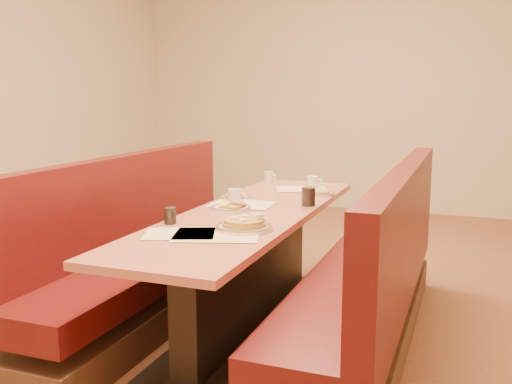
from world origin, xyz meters
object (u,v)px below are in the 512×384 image
(booth_right, at_px, (371,288))
(coffee_mug_b, at_px, (235,196))
(coffee_mug_d, at_px, (269,177))
(coffee_mug_c, at_px, (313,182))
(diner_table, at_px, (250,271))
(eggs_plate, at_px, (231,207))
(pancake_plate, at_px, (244,225))
(soda_tumbler_near, at_px, (170,216))
(soda_tumbler_mid, at_px, (309,197))
(coffee_mug_a, at_px, (257,221))
(booth_left, at_px, (146,261))

(booth_right, xyz_separation_m, coffee_mug_b, (-0.91, 0.18, 0.44))
(coffee_mug_d, bearing_deg, coffee_mug_c, -6.41)
(diner_table, height_order, coffee_mug_b, coffee_mug_b)
(eggs_plate, distance_m, coffee_mug_b, 0.20)
(coffee_mug_b, bearing_deg, pancake_plate, -56.70)
(soda_tumbler_near, height_order, soda_tumbler_mid, soda_tumbler_mid)
(booth_right, bearing_deg, coffee_mug_d, 132.48)
(coffee_mug_a, bearing_deg, booth_right, 49.98)
(coffee_mug_a, relative_size, soda_tumbler_mid, 0.94)
(booth_left, relative_size, coffee_mug_b, 20.17)
(booth_left, bearing_deg, coffee_mug_a, -24.28)
(eggs_plate, distance_m, soda_tumbler_near, 0.49)
(coffee_mug_a, relative_size, coffee_mug_b, 0.89)
(booth_left, bearing_deg, eggs_plate, -0.19)
(booth_left, bearing_deg, diner_table, 0.00)
(diner_table, relative_size, soda_tumbler_near, 27.82)
(booth_left, distance_m, coffee_mug_c, 1.35)
(soda_tumbler_mid, bearing_deg, coffee_mug_b, -167.71)
(pancake_plate, xyz_separation_m, coffee_mug_d, (-0.42, 1.55, 0.02))
(soda_tumbler_mid, bearing_deg, coffee_mug_a, -95.99)
(pancake_plate, relative_size, coffee_mug_a, 2.68)
(booth_right, distance_m, pancake_plate, 0.85)
(pancake_plate, distance_m, coffee_mug_a, 0.07)
(diner_table, bearing_deg, soda_tumbler_near, -120.86)
(diner_table, height_order, coffee_mug_c, coffee_mug_c)
(booth_right, xyz_separation_m, coffee_mug_a, (-0.53, -0.42, 0.43))
(coffee_mug_c, height_order, soda_tumbler_mid, soda_tumbler_mid)
(booth_right, relative_size, eggs_plate, 10.28)
(coffee_mug_b, bearing_deg, coffee_mug_a, -51.08)
(coffee_mug_c, bearing_deg, diner_table, -104.87)
(coffee_mug_a, bearing_deg, soda_tumbler_near, -163.48)
(booth_right, distance_m, soda_tumbler_mid, 0.70)
(booth_left, distance_m, coffee_mug_d, 1.27)
(diner_table, relative_size, soda_tumbler_mid, 21.38)
(soda_tumbler_near, bearing_deg, booth_right, 24.84)
(soda_tumbler_near, bearing_deg, diner_table, 59.14)
(eggs_plate, bearing_deg, coffee_mug_d, 97.58)
(booth_right, relative_size, coffee_mug_a, 22.63)
(coffee_mug_a, xyz_separation_m, coffee_mug_d, (-0.48, 1.52, 0.00))
(coffee_mug_d, bearing_deg, pancake_plate, -59.23)
(pancake_plate, height_order, coffee_mug_a, coffee_mug_a)
(coffee_mug_b, xyz_separation_m, soda_tumbler_near, (-0.10, -0.65, -0.00))
(eggs_plate, bearing_deg, coffee_mug_a, -51.64)
(coffee_mug_c, relative_size, coffee_mug_d, 1.10)
(booth_right, distance_m, coffee_mug_c, 1.19)
(coffee_mug_b, bearing_deg, soda_tumbler_mid, 19.11)
(diner_table, height_order, coffee_mug_a, coffee_mug_a)
(eggs_plate, relative_size, coffee_mug_a, 2.20)
(pancake_plate, distance_m, soda_tumbler_mid, 0.75)
(diner_table, xyz_separation_m, soda_tumbler_near, (-0.28, -0.47, 0.42))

